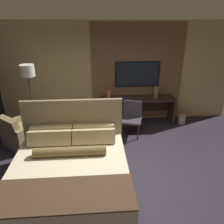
{
  "coord_description": "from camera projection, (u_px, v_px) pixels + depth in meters",
  "views": [
    {
      "loc": [
        -0.33,
        -3.43,
        2.83
      ],
      "look_at": [
        0.01,
        0.99,
        0.91
      ],
      "focal_mm": 35.0,
      "sensor_mm": 36.0,
      "label": 1
    }
  ],
  "objects": [
    {
      "name": "ground_plane",
      "position": [
        115.0,
        174.0,
        4.29
      ],
      "size": [
        16.0,
        16.0,
        0.0
      ],
      "primitive_type": "plane",
      "color": "#28232D"
    },
    {
      "name": "wall_back_tv_panel",
      "position": [
        112.0,
        73.0,
        6.12
      ],
      "size": [
        7.2,
        0.09,
        2.8
      ],
      "color": "tan",
      "rests_on": "ground_plane"
    },
    {
      "name": "bed",
      "position": [
        70.0,
        171.0,
        3.85
      ],
      "size": [
        2.01,
        2.11,
        1.35
      ],
      "color": "#33281E",
      "rests_on": "ground_plane"
    },
    {
      "name": "desk",
      "position": [
        138.0,
        105.0,
        6.24
      ],
      "size": [
        2.06,
        0.56,
        0.76
      ],
      "color": "#2D2319",
      "rests_on": "ground_plane"
    },
    {
      "name": "tv",
      "position": [
        137.0,
        74.0,
        6.11
      ],
      "size": [
        1.25,
        0.04,
        0.71
      ],
      "color": "black"
    },
    {
      "name": "desk_chair",
      "position": [
        132.0,
        116.0,
        5.62
      ],
      "size": [
        0.63,
        0.63,
        0.88
      ],
      "rotation": [
        0.0,
        0.0,
        -0.28
      ],
      "color": "#38333D",
      "rests_on": "ground_plane"
    },
    {
      "name": "armchair_by_window",
      "position": [
        23.0,
        134.0,
        5.22
      ],
      "size": [
        1.08,
        1.08,
        0.81
      ],
      "rotation": [
        0.0,
        0.0,
        2.44
      ],
      "color": "olive",
      "rests_on": "ground_plane"
    },
    {
      "name": "floor_lamp",
      "position": [
        28.0,
        77.0,
        5.23
      ],
      "size": [
        0.34,
        0.34,
        1.82
      ],
      "color": "#282623",
      "rests_on": "ground_plane"
    },
    {
      "name": "vase_tall",
      "position": [
        156.0,
        92.0,
        6.1
      ],
      "size": [
        0.12,
        0.12,
        0.31
      ],
      "color": "#846647",
      "rests_on": "desk"
    },
    {
      "name": "vase_short",
      "position": [
        109.0,
        95.0,
        5.93
      ],
      "size": [
        0.11,
        0.11,
        0.25
      ],
      "color": "#B2563D",
      "rests_on": "desk"
    },
    {
      "name": "book",
      "position": [
        125.0,
        99.0,
        6.03
      ],
      "size": [
        0.25,
        0.21,
        0.03
      ],
      "color": "navy",
      "rests_on": "desk"
    },
    {
      "name": "waste_bin",
      "position": [
        182.0,
        119.0,
        6.32
      ],
      "size": [
        0.22,
        0.22,
        0.28
      ],
      "color": "gray",
      "rests_on": "ground_plane"
    }
  ]
}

